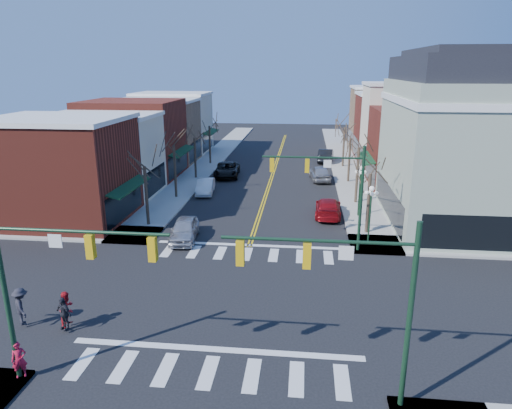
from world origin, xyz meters
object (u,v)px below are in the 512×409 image
(car_right_mid, at_px, (320,173))
(car_right_far, at_px, (326,155))
(car_left_far, at_px, (227,170))
(car_left_mid, at_px, (205,186))
(lamppost_corner, at_px, (371,206))
(car_left_near, at_px, (184,230))
(car_right_near, at_px, (328,207))
(pedestrian_red_b, at_px, (67,309))
(victorian_corner, at_px, (475,140))
(pedestrian_red_a, at_px, (19,360))
(pedestrian_dark_b, at_px, (21,306))
(pedestrian_dark_a, at_px, (64,313))
(lamppost_midblock, at_px, (360,183))

(car_right_mid, bearing_deg, car_right_far, -102.74)
(car_left_far, bearing_deg, car_left_mid, -100.83)
(lamppost_corner, bearing_deg, car_left_far, 123.80)
(car_left_near, xyz_separation_m, car_right_near, (10.53, 6.68, -0.03))
(car_right_mid, relative_size, pedestrian_red_b, 2.82)
(victorian_corner, bearing_deg, pedestrian_red_b, -142.74)
(car_right_near, relative_size, pedestrian_red_a, 3.37)
(pedestrian_dark_b, bearing_deg, pedestrian_dark_a, -136.78)
(car_right_far, bearing_deg, car_right_near, 94.24)
(car_left_mid, xyz_separation_m, pedestrian_dark_b, (-3.53, -24.66, 0.35))
(car_right_near, xyz_separation_m, car_right_far, (0.67, 23.20, 0.11))
(car_left_near, xyz_separation_m, car_left_mid, (-1.18, 12.56, -0.05))
(pedestrian_red_b, distance_m, pedestrian_dark_a, 0.35)
(pedestrian_red_b, bearing_deg, car_left_mid, -0.78)
(pedestrian_red_a, bearing_deg, lamppost_midblock, 23.50)
(pedestrian_dark_a, bearing_deg, car_right_far, 97.60)
(car_left_mid, bearing_deg, victorian_corner, -21.59)
(victorian_corner, distance_m, car_right_near, 12.30)
(lamppost_corner, bearing_deg, car_left_near, -179.33)
(victorian_corner, height_order, pedestrian_dark_a, victorian_corner)
(victorian_corner, distance_m, car_left_mid, 24.12)
(car_left_far, xyz_separation_m, car_right_mid, (10.47, -0.68, 0.04))
(lamppost_corner, relative_size, car_left_mid, 0.99)
(pedestrian_dark_b, bearing_deg, car_right_far, -62.16)
(car_left_mid, height_order, car_right_far, car_right_far)
(lamppost_midblock, xyz_separation_m, car_right_near, (-2.47, 0.03, -2.22))
(car_left_mid, distance_m, pedestrian_red_a, 28.35)
(car_right_mid, distance_m, pedestrian_red_a, 37.31)
(victorian_corner, height_order, car_left_near, victorian_corner)
(victorian_corner, relative_size, pedestrian_dark_a, 8.75)
(pedestrian_dark_a, bearing_deg, victorian_corner, 63.39)
(pedestrian_red_b, bearing_deg, car_right_mid, -19.76)
(lamppost_corner, height_order, pedestrian_dark_a, lamppost_corner)
(car_right_near, xyz_separation_m, pedestrian_red_b, (-13.03, -18.63, 0.27))
(car_left_mid, xyz_separation_m, car_right_near, (11.71, -5.89, 0.02))
(pedestrian_dark_a, bearing_deg, pedestrian_red_b, 115.60)
(car_right_near, relative_size, car_right_far, 0.99)
(car_right_mid, height_order, pedestrian_dark_b, pedestrian_dark_b)
(pedestrian_red_a, height_order, pedestrian_red_b, pedestrian_red_b)
(pedestrian_red_a, xyz_separation_m, pedestrian_red_b, (0.00, 3.80, 0.11))
(pedestrian_red_b, bearing_deg, car_right_near, -32.67)
(car_left_far, bearing_deg, car_left_near, -93.22)
(car_left_far, height_order, pedestrian_red_b, pedestrian_red_b)
(car_left_far, distance_m, car_right_mid, 10.50)
(lamppost_corner, distance_m, pedestrian_dark_a, 19.98)
(car_left_mid, height_order, car_right_mid, car_right_mid)
(car_right_mid, relative_size, pedestrian_dark_b, 2.64)
(victorian_corner, height_order, lamppost_midblock, victorian_corner)
(car_right_far, bearing_deg, pedestrian_red_a, 79.18)
(car_right_near, height_order, pedestrian_dark_a, pedestrian_dark_a)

